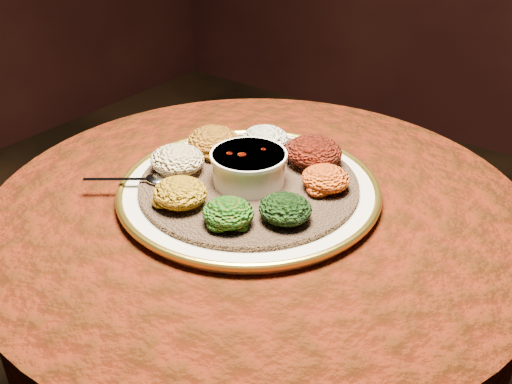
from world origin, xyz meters
The scene contains 13 objects.
table centered at (0.00, 0.00, 0.55)m, with size 0.96×0.96×0.73m.
platter centered at (-0.03, 0.01, 0.75)m, with size 0.49×0.49×0.02m.
injera centered at (-0.03, 0.01, 0.76)m, with size 0.39×0.39×0.01m, color brown.
stew_bowl centered at (-0.03, 0.01, 0.79)m, with size 0.13×0.13×0.06m.
spoon centered at (-0.17, -0.10, 0.77)m, with size 0.13×0.10×0.01m.
portion_ayib centered at (-0.08, 0.13, 0.78)m, with size 0.09×0.09×0.04m, color white.
portion_kitfo centered at (0.03, 0.13, 0.79)m, with size 0.11×0.10×0.05m, color black.
portion_tikil centered at (0.10, 0.06, 0.78)m, with size 0.08×0.08×0.04m, color #B0720E.
portion_gomen centered at (0.09, -0.06, 0.78)m, with size 0.09×0.08×0.04m, color black.
portion_mixveg centered at (0.03, -0.12, 0.78)m, with size 0.08×0.08×0.04m, color #AA330B.
portion_kik centered at (-0.07, -0.12, 0.78)m, with size 0.09×0.09×0.04m, color #B0730F.
portion_timatim centered at (-0.15, -0.04, 0.79)m, with size 0.10×0.10×0.05m, color maroon.
portion_shiro centered at (-0.15, 0.06, 0.79)m, with size 0.10×0.10×0.05m, color #934C11.
Camera 1 is at (0.51, -0.69, 1.27)m, focal length 40.00 mm.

